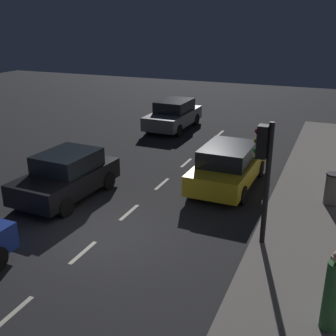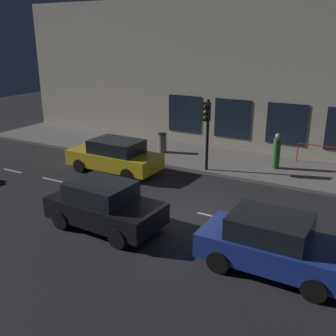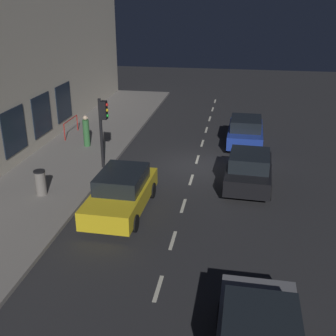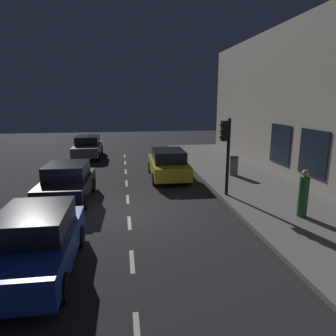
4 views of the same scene
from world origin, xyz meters
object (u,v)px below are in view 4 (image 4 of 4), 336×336
parked_car_1 (35,242)px  parked_car_3 (88,147)px  traffic_light (226,143)px  pedestrian_0 (303,195)px  parked_car_0 (67,182)px  parked_car_2 (168,164)px  trash_bin (234,166)px

parked_car_1 → parked_car_3: bearing=-87.8°
traffic_light → parked_car_1: traffic_light is taller
traffic_light → pedestrian_0: (1.93, -2.80, -1.49)m
parked_car_3 → pedestrian_0: 16.23m
parked_car_3 → parked_car_1: bearing=91.9°
traffic_light → parked_car_1: size_ratio=0.82×
parked_car_1 → pedestrian_0: size_ratio=2.39×
traffic_light → parked_car_0: size_ratio=0.83×
parked_car_1 → parked_car_3: (-0.35, 15.68, 0.00)m
parked_car_1 → parked_car_2: bearing=-117.2°
pedestrian_0 → parked_car_3: bearing=6.3°
pedestrian_0 → trash_bin: pedestrian_0 is taller
traffic_light → parked_car_0: bearing=173.8°
parked_car_3 → pedestrian_0: bearing=123.5°
parked_car_2 → trash_bin: 3.62m
parked_car_3 → trash_bin: bearing=139.4°
parked_car_0 → parked_car_2: (4.82, 3.11, 0.00)m
parked_car_0 → pedestrian_0: (8.63, -3.52, 0.15)m
parked_car_1 → parked_car_2: 9.86m
traffic_light → parked_car_0: (-6.70, 0.73, -1.65)m
parked_car_0 → parked_car_3: bearing=-86.3°
parked_car_0 → parked_car_1: size_ratio=0.98×
traffic_light → parked_car_3: 12.93m
pedestrian_0 → trash_bin: 6.10m
parked_car_0 → parked_car_3: size_ratio=0.91×
pedestrian_0 → traffic_light: bearing=8.1°
trash_bin → traffic_light: bearing=-117.2°
parked_car_1 → parked_car_0: bearing=-87.4°
traffic_light → parked_car_0: 6.94m
parked_car_0 → pedestrian_0: pedestrian_0 is taller
parked_car_0 → trash_bin: parked_car_0 is taller
traffic_light → parked_car_3: bearing=122.4°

